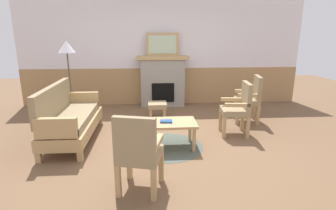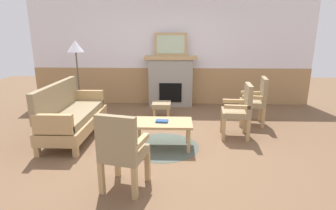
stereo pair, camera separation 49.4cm
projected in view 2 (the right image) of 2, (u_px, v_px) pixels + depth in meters
The scene contains 13 objects.
ground_plane at pixel (167, 140), 4.78m from camera, with size 14.00×14.00×0.00m, color brown.
wall_back at pixel (171, 54), 6.94m from camera, with size 7.20×0.14×2.70m.
fireplace at pixel (171, 81), 6.87m from camera, with size 1.30×0.44×1.28m.
framed_picture at pixel (171, 44), 6.63m from camera, with size 0.80×0.04×0.56m.
couch at pixel (72, 115), 4.86m from camera, with size 0.70×1.80×0.98m.
coffee_table at pixel (163, 125), 4.40m from camera, with size 0.96×0.56×0.44m.
round_rug at pixel (163, 146), 4.50m from camera, with size 1.20×1.20×0.01m, color #4C564C.
book_on_table at pixel (162, 121), 4.37m from camera, with size 0.20×0.13×0.03m, color navy.
footstool at pixel (162, 106), 5.91m from camera, with size 0.40×0.40×0.36m.
armchair_near_fireplace at pixel (240, 108), 4.79m from camera, with size 0.53×0.53×0.98m.
armchair_by_window_left at pixel (256, 99), 5.46m from camera, with size 0.55×0.55×0.98m.
armchair_front_left at pixel (122, 149), 3.13m from camera, with size 0.58×0.58×0.98m.
floor_lamp_by_couch at pixel (76, 51), 5.91m from camera, with size 0.36×0.36×1.68m.
Camera 2 is at (0.16, -4.44, 1.85)m, focal length 28.75 mm.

